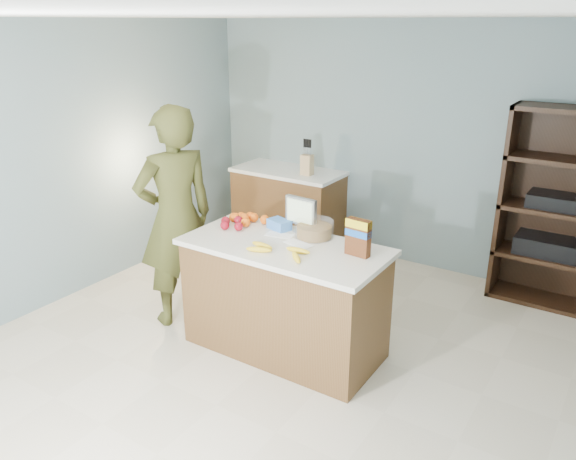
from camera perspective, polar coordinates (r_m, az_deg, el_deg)
The scene contains 15 objects.
floor at distance 4.41m, azimuth -2.55°, elevation -13.63°, with size 4.50×5.00×0.02m, color beige.
walls at distance 3.74m, azimuth -2.95°, elevation 7.79°, with size 4.52×5.02×2.51m.
counter_peninsula at distance 4.41m, azimuth -0.36°, elevation -7.33°, with size 1.56×0.76×0.90m.
back_cabinet at distance 6.47m, azimuth 0.03°, elevation 2.30°, with size 1.24×0.62×0.90m.
shelving_unit at distance 5.57m, azimuth 25.41°, elevation 1.68°, with size 0.90×0.40×1.80m.
person at distance 4.75m, azimuth -11.33°, elevation 1.22°, with size 0.68×0.45×1.87m, color #3B3C18.
knife_block at distance 6.11m, azimuth 1.95°, elevation 6.71°, with size 0.12×0.10×0.31m.
envelopes at distance 4.30m, azimuth 0.07°, elevation -0.95°, with size 0.46×0.22×0.00m.
bananas at distance 4.04m, azimuth -0.96°, elevation -2.10°, with size 0.51×0.23×0.04m.
apples at distance 4.56m, azimuth -5.73°, elevation 0.69°, with size 0.24×0.23×0.07m.
oranges at distance 4.66m, azimuth -4.27°, elevation 1.21°, with size 0.33×0.22×0.08m.
blue_carton at distance 4.50m, azimuth -0.89°, elevation 0.57°, with size 0.18×0.12×0.08m, color blue.
salad_bowl at distance 4.34m, azimuth 2.67°, elevation 0.03°, with size 0.30×0.30×0.13m.
tv at distance 4.41m, azimuth 1.31°, elevation 1.78°, with size 0.28×0.12×0.28m.
cereal_box at distance 3.99m, azimuth 7.14°, elevation -0.47°, with size 0.19×0.08×0.27m.
Camera 1 is at (2.15, -2.95, 2.47)m, focal length 35.00 mm.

